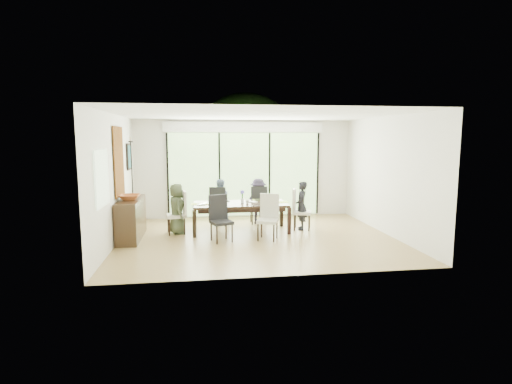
{
  "coord_description": "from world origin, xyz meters",
  "views": [
    {
      "loc": [
        -1.27,
        -8.54,
        2.2
      ],
      "look_at": [
        0.0,
        0.25,
        1.0
      ],
      "focal_mm": 28.0,
      "sensor_mm": 36.0,
      "label": 1
    }
  ],
  "objects": [
    {
      "name": "chair_near_left",
      "position": [
        -0.81,
        -0.18,
        0.5
      ],
      "size": [
        0.53,
        0.53,
        1.0
      ],
      "primitive_type": null,
      "rotation": [
        0.0,
        0.0,
        0.32
      ],
      "color": "black",
      "rests_on": "floor"
    },
    {
      "name": "hyacinth_blooms",
      "position": [
        -0.26,
        0.74,
        0.94
      ],
      "size": [
        0.1,
        0.1,
        0.1
      ],
      "primitive_type": "sphere",
      "color": "#6454D4",
      "rests_on": "table_top"
    },
    {
      "name": "wall_back",
      "position": [
        0.0,
        2.51,
        1.35
      ],
      "size": [
        6.0,
        0.02,
        2.7
      ],
      "primitive_type": "cube",
      "color": "silver",
      "rests_on": "floor"
    },
    {
      "name": "mullion_c",
      "position": [
        0.7,
        2.46,
        1.2
      ],
      "size": [
        0.05,
        0.04,
        2.3
      ],
      "primitive_type": "cube",
      "color": "black",
      "rests_on": "wall_back"
    },
    {
      "name": "platter_base",
      "position": [
        -0.86,
        0.39,
        0.7
      ],
      "size": [
        0.24,
        0.24,
        0.02
      ],
      "primitive_type": "cube",
      "color": "white",
      "rests_on": "table_top"
    },
    {
      "name": "cup_a",
      "position": [
        -1.01,
        0.84,
        0.73
      ],
      "size": [
        0.16,
        0.16,
        0.09
      ],
      "primitive_type": "imported",
      "rotation": [
        0.0,
        0.0,
        0.95
      ],
      "color": "white",
      "rests_on": "table_top"
    },
    {
      "name": "table_leg_br",
      "position": [
        0.77,
        1.12,
        0.31
      ],
      "size": [
        0.08,
        0.08,
        0.63
      ],
      "primitive_type": "cube",
      "color": "black",
      "rests_on": "floor"
    },
    {
      "name": "deck",
      "position": [
        0.0,
        3.4,
        -0.05
      ],
      "size": [
        6.0,
        1.8,
        0.1
      ],
      "primitive_type": "cube",
      "color": "brown",
      "rests_on": "ground"
    },
    {
      "name": "foliage_mid",
      "position": [
        0.4,
        5.8,
        1.8
      ],
      "size": [
        4.0,
        4.0,
        4.0
      ],
      "primitive_type": "sphere",
      "color": "#14380F",
      "rests_on": "ground"
    },
    {
      "name": "chair_far_right",
      "position": [
        0.24,
        1.54,
        0.5
      ],
      "size": [
        0.43,
        0.43,
        1.0
      ],
      "primitive_type": null,
      "rotation": [
        0.0,
        0.0,
        3.11
      ],
      "color": "black",
      "rests_on": "floor"
    },
    {
      "name": "mullion_b",
      "position": [
        -0.7,
        2.46,
        1.2
      ],
      "size": [
        0.05,
        0.04,
        2.3
      ],
      "primitive_type": "cube",
      "color": "black",
      "rests_on": "wall_back"
    },
    {
      "name": "chair_right_end",
      "position": [
        1.19,
        0.69,
        0.5
      ],
      "size": [
        0.53,
        0.53,
        1.0
      ],
      "primitive_type": null,
      "rotation": [
        0.0,
        0.0,
        1.26
      ],
      "color": "silver",
      "rests_on": "floor"
    },
    {
      "name": "person_far_left",
      "position": [
        -0.76,
        1.52,
        0.59
      ],
      "size": [
        0.6,
        0.45,
        1.17
      ],
      "primitive_type": "imported",
      "rotation": [
        0.0,
        0.0,
        3.34
      ],
      "color": "slate",
      "rests_on": "floor"
    },
    {
      "name": "wall_left",
      "position": [
        -3.01,
        0.0,
        1.35
      ],
      "size": [
        0.02,
        5.0,
        2.7
      ],
      "primitive_type": "cube",
      "color": "silver",
      "rests_on": "floor"
    },
    {
      "name": "placemat_far_l",
      "position": [
        -0.76,
        1.09,
        0.68
      ],
      "size": [
        0.4,
        0.29,
        0.01
      ],
      "primitive_type": "cube",
      "color": "#8DBD43",
      "rests_on": "table_top"
    },
    {
      "name": "tapestry",
      "position": [
        -2.97,
        0.4,
        1.7
      ],
      "size": [
        0.02,
        1.0,
        1.5
      ],
      "primitive_type": "cube",
      "color": "brown",
      "rests_on": "wall_left"
    },
    {
      "name": "wall_right",
      "position": [
        3.01,
        0.0,
        1.35
      ],
      "size": [
        0.02,
        5.0,
        2.7
      ],
      "primitive_type": "cube",
      "color": "silver",
      "rests_on": "floor"
    },
    {
      "name": "sideboard",
      "position": [
        -2.76,
        0.37,
        0.44
      ],
      "size": [
        0.44,
        1.57,
        0.88
      ],
      "primitive_type": "cube",
      "color": "black",
      "rests_on": "floor"
    },
    {
      "name": "platter_snacks",
      "position": [
        -0.86,
        0.39,
        0.71
      ],
      "size": [
        0.18,
        0.18,
        0.01
      ],
      "primitive_type": "cube",
      "color": "#D25718",
      "rests_on": "table_top"
    },
    {
      "name": "table_leg_bl",
      "position": [
        -1.39,
        1.12,
        0.31
      ],
      "size": [
        0.08,
        0.08,
        0.63
      ],
      "primitive_type": "cube",
      "color": "black",
      "rests_on": "floor"
    },
    {
      "name": "foliage_left",
      "position": [
        -1.8,
        5.2,
        1.44
      ],
      "size": [
        3.2,
        3.2,
        3.2
      ],
      "primitive_type": "sphere",
      "color": "#14380F",
      "rests_on": "ground"
    },
    {
      "name": "bowl",
      "position": [
        -2.76,
        0.27,
        0.94
      ],
      "size": [
        0.47,
        0.47,
        0.11
      ],
      "primitive_type": "imported",
      "color": "#9C4B22",
      "rests_on": "sideboard"
    },
    {
      "name": "placemat_left",
      "position": [
        -1.26,
        0.69,
        0.68
      ],
      "size": [
        0.4,
        0.29,
        0.01
      ],
      "primitive_type": "cube",
      "color": "#A1B540",
      "rests_on": "table_top"
    },
    {
      "name": "floor",
      "position": [
        0.0,
        0.0,
        -0.01
      ],
      "size": [
        6.0,
        5.0,
        0.01
      ],
      "primitive_type": "cube",
      "color": "brown",
      "rests_on": "ground"
    },
    {
      "name": "person_far_right",
      "position": [
        0.24,
        1.52,
        0.59
      ],
      "size": [
        0.59,
        0.42,
        1.17
      ],
      "primitive_type": "imported",
      "rotation": [
        0.0,
        0.0,
        2.99
      ],
      "color": "#221D2B",
      "rests_on": "floor"
    },
    {
      "name": "side_window",
      "position": [
        -2.97,
        -1.2,
        1.5
      ],
      "size": [
        0.02,
        0.9,
        1.0
      ],
      "primitive_type": "cube",
      "color": "#8CAD7F",
      "rests_on": "wall_left"
    },
    {
      "name": "table_top",
      "position": [
        -0.31,
        0.69,
        0.65
      ],
      "size": [
        2.18,
        1.0,
        0.05
      ],
      "primitive_type": "cube",
      "color": "black",
      "rests_on": "floor"
    },
    {
      "name": "blinds_header",
      "position": [
        0.0,
        2.46,
        2.5
      ],
      "size": [
        4.4,
        0.06,
        0.28
      ],
      "primitive_type": "cube",
      "color": "white",
      "rests_on": "wall_back"
    },
    {
      "name": "art_canvas",
      "position": [
        -2.95,
        1.7,
        1.75
      ],
      "size": [
        0.01,
        0.45,
        0.55
      ],
      "primitive_type": "cube",
      "color": "#18464D",
      "rests_on": "wall_left"
    },
    {
      "name": "table_leg_fr",
      "position": [
        0.77,
        0.26,
        0.31
      ],
      "size": [
        0.08,
        0.08,
        0.63
      ],
      "primitive_type": "cube",
      "color": "black",
      "rests_on": "floor"
    },
    {
      "name": "foliage_far",
      "position": [
        -0.6,
        6.5,
        1.62
      ],
      "size": [
        3.6,
        3.6,
        3.6
      ],
      "primitive_type": "sphere",
      "color": "#14380F",
      "rests_on": "ground"
    },
    {
      "name": "table_leg_fl",
      "position": [
        -1.39,
        0.26,
        0.31
      ],
      "size": [
        0.08,
        0.08,
        0.63
      ],
      "primitive_type": "cube",
      "color": "black",
      "rests_on": "floor"
    },
    {
      "name": "papers",
      "position": [
        0.39,
        0.64,
        0.68
      ],
      "size": [
        0.27,
        0.2,
        0.0
      ],
      "primitive_type": "cube",
      "color": "white",
      "rests_on": "table_top"
    },
    {
      "name": "foliage_right",
      "position": [
        2.2,
        5.0,
        1.26
      ],
      "size": [
        2.8,
        2.8,
        2.8
      ],
      "primitive_type": "sphere",
      "color": "#14380F",
      "rests_on": "ground"
    },
    {
      "name": "ceiling",
      "position": [
        0.0,
        0.0,
        2.71
      ],
      "size": [
        6.0,
        5.0,
        0.01
      ],
      "primitive_type": "cube",
      "color": "white",
      "rests_on": "wall_back"
    },
    {
      "name": "chair_far_left",
      "position": [
        -0.76,
        1.54,
        0.5
      ],
      "size": [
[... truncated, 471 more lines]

